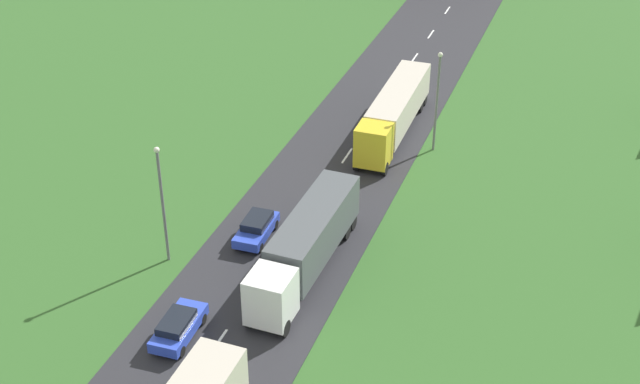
% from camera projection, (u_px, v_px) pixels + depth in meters
% --- Properties ---
extents(road, '(10.00, 140.00, 0.06)m').
position_uv_depth(road, '(228.00, 329.00, 48.86)').
color(road, '#2B2B30').
rests_on(road, ground).
extents(lane_marking_centre, '(0.16, 120.85, 0.01)m').
position_uv_depth(lane_marking_centre, '(195.00, 376.00, 45.58)').
color(lane_marking_centre, white).
rests_on(lane_marking_centre, road).
extents(truck_second, '(2.72, 12.86, 3.64)m').
position_uv_depth(truck_second, '(306.00, 243.00, 52.33)').
color(truck_second, white).
rests_on(truck_second, road).
extents(truck_third, '(2.66, 13.89, 3.49)m').
position_uv_depth(truck_third, '(394.00, 111.00, 67.88)').
color(truck_third, yellow).
rests_on(truck_third, road).
extents(car_third, '(1.93, 4.24, 1.45)m').
position_uv_depth(car_third, '(178.00, 326.00, 47.84)').
color(car_third, blue).
rests_on(car_third, road).
extents(car_fourth, '(1.93, 4.13, 1.47)m').
position_uv_depth(car_fourth, '(256.00, 228.00, 56.16)').
color(car_fourth, blue).
rests_on(car_fourth, road).
extents(lamppost_second, '(0.36, 0.36, 8.05)m').
position_uv_depth(lamppost_second, '(162.00, 199.00, 52.24)').
color(lamppost_second, slate).
rests_on(lamppost_second, ground).
extents(lamppost_third, '(0.36, 0.36, 8.01)m').
position_uv_depth(lamppost_third, '(437.00, 97.00, 64.51)').
color(lamppost_third, slate).
rests_on(lamppost_third, ground).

